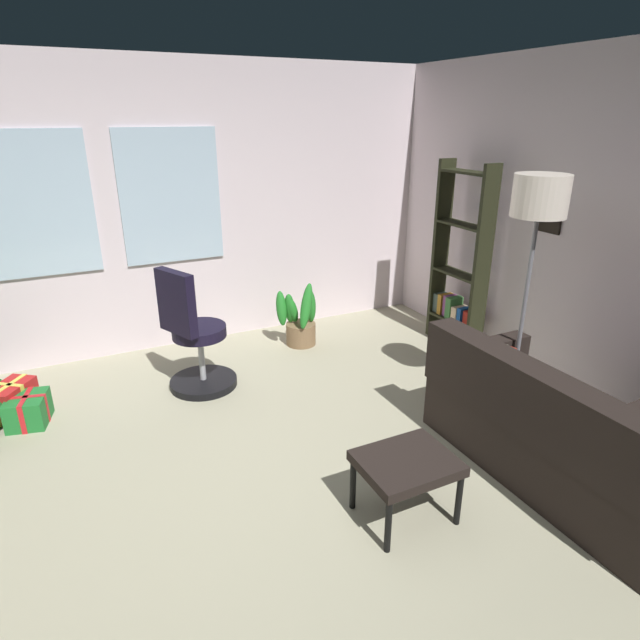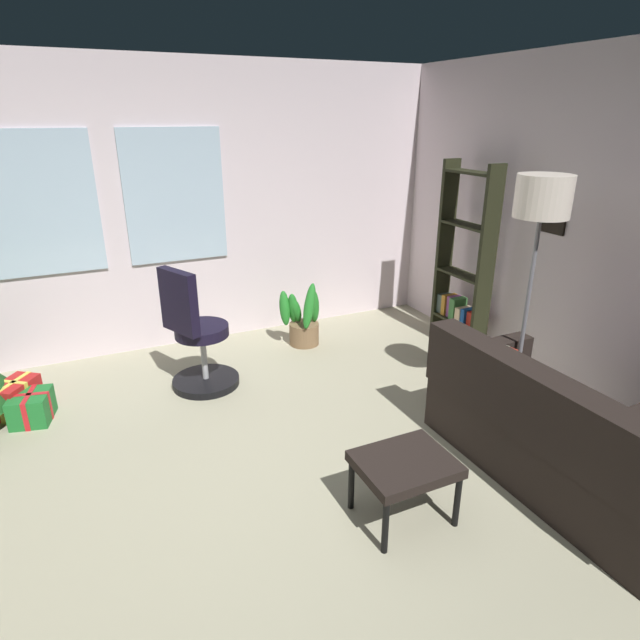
% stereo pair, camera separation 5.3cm
% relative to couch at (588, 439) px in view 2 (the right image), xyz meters
% --- Properties ---
extents(ground_plane, '(5.54, 5.29, 0.10)m').
position_rel_couch_xyz_m(ground_plane, '(-1.93, 0.58, -0.34)').
color(ground_plane, '#A5A185').
extents(wall_back_with_windows, '(5.54, 0.12, 2.64)m').
position_rel_couch_xyz_m(wall_back_with_windows, '(-1.95, 3.28, 1.04)').
color(wall_back_with_windows, silver).
rests_on(wall_back_with_windows, ground_plane).
extents(wall_right_with_frames, '(0.12, 5.29, 2.64)m').
position_rel_couch_xyz_m(wall_right_with_frames, '(0.89, 0.58, 1.03)').
color(wall_right_with_frames, silver).
rests_on(wall_right_with_frames, ground_plane).
extents(couch, '(1.54, 1.77, 0.81)m').
position_rel_couch_xyz_m(couch, '(0.00, 0.00, 0.00)').
color(couch, black).
rests_on(couch, ground_plane).
extents(footstool, '(0.52, 0.43, 0.39)m').
position_rel_couch_xyz_m(footstool, '(-1.23, 0.19, 0.05)').
color(footstool, black).
rests_on(footstool, ground_plane).
extents(gift_box_red, '(0.37, 0.40, 0.27)m').
position_rel_couch_xyz_m(gift_box_red, '(-3.28, 2.40, -0.16)').
color(gift_box_red, red).
rests_on(gift_box_red, ground_plane).
extents(gift_box_green, '(0.33, 0.36, 0.23)m').
position_rel_couch_xyz_m(gift_box_green, '(-3.17, 2.23, -0.18)').
color(gift_box_green, '#1E722D').
rests_on(gift_box_green, ground_plane).
extents(office_chair, '(0.57, 0.56, 1.05)m').
position_rel_couch_xyz_m(office_chair, '(-1.91, 2.21, 0.13)').
color(office_chair, black).
rests_on(office_chair, ground_plane).
extents(bookshelf, '(0.18, 0.64, 1.77)m').
position_rel_couch_xyz_m(bookshelf, '(0.62, 2.03, 0.48)').
color(bookshelf, black).
rests_on(bookshelf, ground_plane).
extents(floor_lamp, '(0.37, 0.37, 1.79)m').
position_rel_couch_xyz_m(floor_lamp, '(0.15, 0.77, 1.24)').
color(floor_lamp, slate).
rests_on(floor_lamp, ground_plane).
extents(potted_plant, '(0.41, 0.37, 0.67)m').
position_rel_couch_xyz_m(potted_plant, '(-0.78, 2.67, -0.04)').
color(potted_plant, brown).
rests_on(potted_plant, ground_plane).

